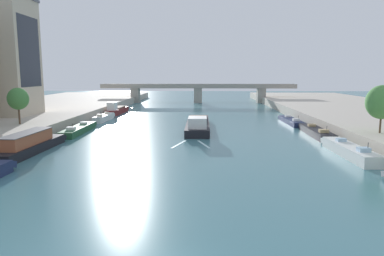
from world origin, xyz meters
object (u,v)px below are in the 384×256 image
object	(u,v)px
moored_boat_left_end	(104,118)
moored_boat_right_near	(349,150)
moored_boat_left_downstream	(30,144)
bridge_far	(198,91)
moored_boat_left_lone	(117,110)
moored_boat_right_downstream	(316,132)
tree_left_far	(18,99)
moored_boat_left_midway	(79,129)
barge_midriver	(198,124)
moored_boat_right_end	(291,121)
tree_right_by_lamp	(382,102)

from	to	relation	value
moored_boat_left_end	moored_boat_right_near	size ratio (longest dim) A/B	0.82
moored_boat_left_downstream	moored_boat_right_near	bearing A→B (deg)	-0.65
bridge_far	moored_boat_left_lone	bearing A→B (deg)	-119.52
bridge_far	moored_boat_left_downstream	bearing A→B (deg)	-104.08
moored_boat_left_downstream	moored_boat_right_near	xyz separation A→B (m)	(40.59, -0.46, -0.46)
moored_boat_left_lone	moored_boat_left_end	bearing A→B (deg)	-87.71
moored_boat_left_end	moored_boat_right_downstream	size ratio (longest dim) A/B	0.78
moored_boat_left_end	tree_left_far	size ratio (longest dim) A/B	1.93
moored_boat_left_midway	moored_boat_left_end	distance (m)	15.99
barge_midriver	moored_boat_right_near	size ratio (longest dim) A/B	1.66
moored_boat_left_end	moored_boat_right_end	bearing A→B (deg)	-4.29
moored_boat_left_midway	moored_boat_right_downstream	world-z (taller)	moored_boat_right_downstream
moored_boat_left_midway	moored_boat_right_near	size ratio (longest dim) A/B	1.06
barge_midriver	moored_boat_left_end	size ratio (longest dim) A/B	2.03
tree_right_by_lamp	moored_boat_right_downstream	bearing A→B (deg)	116.81
moored_boat_left_end	tree_right_by_lamp	world-z (taller)	tree_right_by_lamp
barge_midriver	moored_boat_left_lone	bearing A→B (deg)	129.78
moored_boat_left_lone	bridge_far	size ratio (longest dim) A/B	0.21
moored_boat_left_lone	tree_right_by_lamp	bearing A→B (deg)	-42.29
moored_boat_left_end	bridge_far	bearing A→B (deg)	68.34
moored_boat_left_downstream	moored_boat_right_near	distance (m)	40.60
moored_boat_right_near	moored_boat_right_end	xyz separation A→B (m)	(0.05, 29.78, -0.19)
moored_boat_left_downstream	moored_boat_right_end	world-z (taller)	moored_boat_left_downstream
moored_boat_left_lone	tree_right_by_lamp	distance (m)	62.81
barge_midriver	tree_right_by_lamp	world-z (taller)	tree_right_by_lamp
moored_boat_right_downstream	tree_left_far	size ratio (longest dim) A/B	2.48
moored_boat_left_lone	moored_boat_right_near	size ratio (longest dim) A/B	1.05
moored_boat_right_near	tree_left_far	world-z (taller)	tree_left_far
moored_boat_right_downstream	moored_boat_right_end	distance (m)	14.71
moored_boat_left_midway	moored_boat_right_downstream	size ratio (longest dim) A/B	1.01
barge_midriver	bridge_far	distance (m)	61.76
moored_boat_left_end	moored_boat_right_near	distance (m)	51.57
moored_boat_left_midway	tree_left_far	bearing A→B (deg)	-148.31
barge_midriver	tree_left_far	size ratio (longest dim) A/B	3.92
moored_boat_right_near	moored_boat_right_downstream	xyz separation A→B (m)	(0.64, 15.08, -0.12)
tree_right_by_lamp	bridge_far	world-z (taller)	tree_right_by_lamp
moored_boat_right_end	tree_right_by_lamp	bearing A→B (deg)	-76.86
moored_boat_left_downstream	moored_boat_right_end	size ratio (longest dim) A/B	1.13
moored_boat_left_downstream	moored_boat_left_end	world-z (taller)	moored_boat_left_downstream
moored_boat_left_downstream	tree_left_far	xyz separation A→B (m)	(-7.13, 11.47, 5.03)
moored_boat_right_end	tree_left_far	bearing A→B (deg)	-159.51
moored_boat_right_end	bridge_far	distance (m)	56.88
moored_boat_right_near	bridge_far	size ratio (longest dim) A/B	0.20
moored_boat_left_end	bridge_far	size ratio (longest dim) A/B	0.16
barge_midriver	tree_left_far	world-z (taller)	tree_left_far
moored_boat_left_downstream	moored_boat_left_midway	bearing A→B (deg)	87.44
moored_boat_left_downstream	bridge_far	size ratio (longest dim) A/B	0.23
moored_boat_right_end	moored_boat_left_end	bearing A→B (deg)	175.71
barge_midriver	moored_boat_left_midway	distance (m)	21.20
moored_boat_left_downstream	tree_left_far	world-z (taller)	tree_left_far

